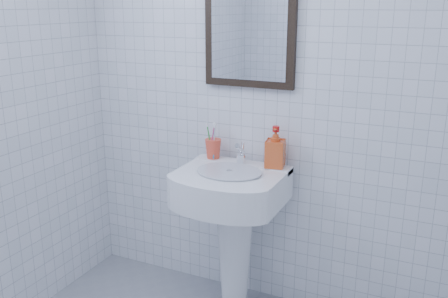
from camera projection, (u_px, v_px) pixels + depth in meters
The scene contains 6 objects.
wall_back at pixel (265, 86), 2.64m from camera, with size 2.20×0.02×2.50m, color white.
washbasin at pixel (233, 216), 2.69m from camera, with size 0.55×0.40×0.84m.
faucet at pixel (241, 155), 2.68m from camera, with size 0.05×0.11×0.13m.
toothbrush_cup at pixel (213, 149), 2.78m from camera, with size 0.09×0.09×0.11m, color #EA492F, non-canonical shape.
soap_dispenser at pixel (275, 147), 2.61m from camera, with size 0.10×0.10×0.22m, color red.
wall_mirror at pixel (250, 27), 2.58m from camera, with size 0.50×0.04×0.62m.
Camera 1 is at (0.92, -1.28, 1.67)m, focal length 40.00 mm.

